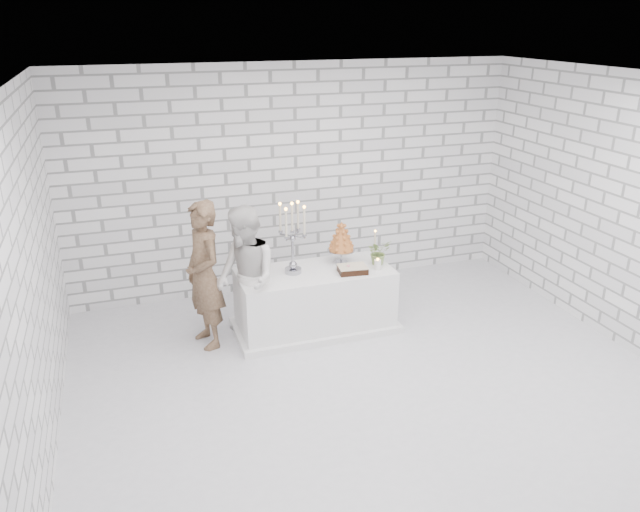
# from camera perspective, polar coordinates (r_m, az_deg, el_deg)

# --- Properties ---
(ground) EXTENTS (6.00, 5.00, 0.01)m
(ground) POSITION_cam_1_polar(r_m,az_deg,el_deg) (6.56, 4.27, -10.93)
(ground) COLOR silver
(ground) RESTS_ON ground
(ceiling) EXTENTS (6.00, 5.00, 0.01)m
(ceiling) POSITION_cam_1_polar(r_m,az_deg,el_deg) (5.57, 5.14, 16.13)
(ceiling) COLOR white
(ceiling) RESTS_ON ground
(wall_back) EXTENTS (6.00, 0.01, 3.00)m
(wall_back) POSITION_cam_1_polar(r_m,az_deg,el_deg) (8.15, -2.26, 7.16)
(wall_back) COLOR white
(wall_back) RESTS_ON ground
(wall_front) EXTENTS (6.00, 0.01, 3.00)m
(wall_front) POSITION_cam_1_polar(r_m,az_deg,el_deg) (3.95, 19.19, -10.38)
(wall_front) COLOR white
(wall_front) RESTS_ON ground
(wall_left) EXTENTS (0.01, 5.00, 3.00)m
(wall_left) POSITION_cam_1_polar(r_m,az_deg,el_deg) (5.52, -25.36, -2.05)
(wall_left) COLOR white
(wall_left) RESTS_ON ground
(wall_right) EXTENTS (0.01, 5.00, 3.00)m
(wall_right) POSITION_cam_1_polar(r_m,az_deg,el_deg) (7.56, 26.13, 3.80)
(wall_right) COLOR white
(wall_right) RESTS_ON ground
(cake_table) EXTENTS (1.80, 0.80, 0.75)m
(cake_table) POSITION_cam_1_polar(r_m,az_deg,el_deg) (7.27, -0.48, -4.11)
(cake_table) COLOR white
(cake_table) RESTS_ON ground
(groom) EXTENTS (0.55, 0.70, 1.69)m
(groom) POSITION_cam_1_polar(r_m,az_deg,el_deg) (6.87, -10.75, -1.77)
(groom) COLOR #503723
(groom) RESTS_ON ground
(bride) EXTENTS (0.74, 0.88, 1.63)m
(bride) POSITION_cam_1_polar(r_m,az_deg,el_deg) (6.79, -6.92, -2.11)
(bride) COLOR silver
(bride) RESTS_ON ground
(candelabra) EXTENTS (0.36, 0.36, 0.85)m
(candelabra) POSITION_cam_1_polar(r_m,az_deg,el_deg) (6.91, -2.58, 1.68)
(candelabra) COLOR #93949D
(candelabra) RESTS_ON cake_table
(croquembouche) EXTENTS (0.40, 0.40, 0.52)m
(croquembouche) POSITION_cam_1_polar(r_m,az_deg,el_deg) (7.27, 2.00, 1.31)
(croquembouche) COLOR #954F22
(croquembouche) RESTS_ON cake_table
(chocolate_cake) EXTENTS (0.35, 0.27, 0.08)m
(chocolate_cake) POSITION_cam_1_polar(r_m,az_deg,el_deg) (7.06, 3.05, -1.24)
(chocolate_cake) COLOR black
(chocolate_cake) RESTS_ON cake_table
(pillar_candle) EXTENTS (0.10, 0.10, 0.12)m
(pillar_candle) POSITION_cam_1_polar(r_m,az_deg,el_deg) (7.16, 5.39, -0.81)
(pillar_candle) COLOR white
(pillar_candle) RESTS_ON cake_table
(extra_taper) EXTENTS (0.06, 0.06, 0.32)m
(extra_taper) POSITION_cam_1_polar(r_m,az_deg,el_deg) (7.51, 5.14, 1.11)
(extra_taper) COLOR beige
(extra_taper) RESTS_ON cake_table
(flowers) EXTENTS (0.31, 0.28, 0.30)m
(flowers) POSITION_cam_1_polar(r_m,az_deg,el_deg) (7.29, 5.47, 0.36)
(flowers) COLOR #577C3B
(flowers) RESTS_ON cake_table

